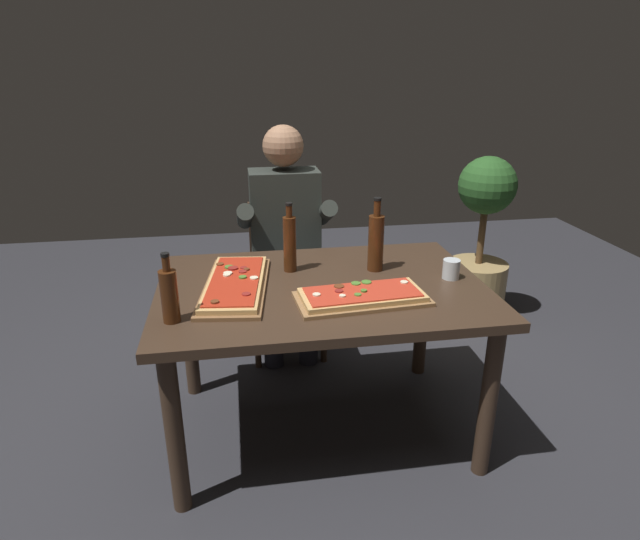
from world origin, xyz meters
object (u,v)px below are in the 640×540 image
Objects in this scene: pizza_rectangular_front at (362,296)px; wine_bottle_dark at (290,242)px; diner_chair at (285,269)px; seated_diner at (286,234)px; pizza_rectangular_left at (235,284)px; oil_bottle_amber at (376,241)px; dining_table at (322,305)px; potted_plant_corner at (480,246)px; tumbler_near_camera at (451,270)px; vinegar_bottle_green at (169,294)px.

wine_bottle_dark reaches higher than pizza_rectangular_front.
seated_diner is at bearing -90.00° from diner_chair.
pizza_rectangular_front is 0.54m from pizza_rectangular_left.
oil_bottle_amber is (0.14, 0.33, 0.12)m from pizza_rectangular_front.
wine_bottle_dark is at bearing 172.38° from oil_bottle_amber.
diner_chair is at bearing 90.00° from seated_diner.
dining_table is 0.39m from pizza_rectangular_left.
seated_diner is 1.34m from potted_plant_corner.
diner_chair is at bearing 70.92° from pizza_rectangular_left.
pizza_rectangular_left is 2.04× the size of wine_bottle_dark.
oil_bottle_amber is 0.26× the size of seated_diner.
potted_plant_corner is at bearing 31.14° from wine_bottle_dark.
diner_chair is at bearing 127.06° from tumbler_near_camera.
oil_bottle_amber reaches higher than wine_bottle_dark.
vinegar_bottle_green is (-0.24, -0.27, 0.09)m from pizza_rectangular_left.
tumbler_near_camera reaches higher than dining_table.
seated_diner is at bearing 96.24° from dining_table.
dining_table is at bearing 125.47° from pizza_rectangular_front.
vinegar_bottle_green is 1.27m from diner_chair.
oil_bottle_amber reaches higher than pizza_rectangular_front.
tumbler_near_camera is (1.18, 0.23, -0.07)m from vinegar_bottle_green.
wine_bottle_dark is at bearing 33.47° from pizza_rectangular_left.
seated_diner is at bearing -168.72° from potted_plant_corner.
pizza_rectangular_front is 1.10m from diner_chair.
wine_bottle_dark is at bearing 42.06° from vinegar_bottle_green.
pizza_rectangular_left is at bearing -169.80° from oil_bottle_amber.
dining_table is 0.32m from wine_bottle_dark.
oil_bottle_amber is 0.96m from vinegar_bottle_green.
wine_bottle_dark is (-0.12, 0.19, 0.23)m from dining_table.
vinegar_bottle_green is (-0.74, -0.06, 0.09)m from pizza_rectangular_front.
pizza_rectangular_front is 0.63× the size of diner_chair.
diner_chair is (-0.35, 0.72, -0.39)m from oil_bottle_amber.
diner_chair reaches higher than dining_table.
tumbler_near_camera is (0.94, -0.04, 0.02)m from pizza_rectangular_left.
pizza_rectangular_left is at bearing -148.48° from potted_plant_corner.
wine_bottle_dark is (-0.25, 0.38, 0.12)m from pizza_rectangular_front.
potted_plant_corner is at bearing 47.51° from pizza_rectangular_front.
vinegar_bottle_green reaches higher than pizza_rectangular_front.
dining_table is 1.05× the size of seated_diner.
wine_bottle_dark is 0.77m from diner_chair.
potted_plant_corner is (0.94, 0.85, -0.36)m from oil_bottle_amber.
vinegar_bottle_green is (-0.49, -0.44, -0.03)m from wine_bottle_dark.
seated_diner is at bearing 131.22° from tumbler_near_camera.
pizza_rectangular_front is 1.62m from potted_plant_corner.
pizza_rectangular_left is at bearing -146.53° from wine_bottle_dark.
tumbler_near_camera is 0.08× the size of potted_plant_corner.
seated_diner is (0.52, 0.98, -0.11)m from vinegar_bottle_green.
vinegar_bottle_green is at bearing -115.33° from diner_chair.
wine_bottle_dark is 0.66m from vinegar_bottle_green.
tumbler_near_camera is 1.13m from diner_chair.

